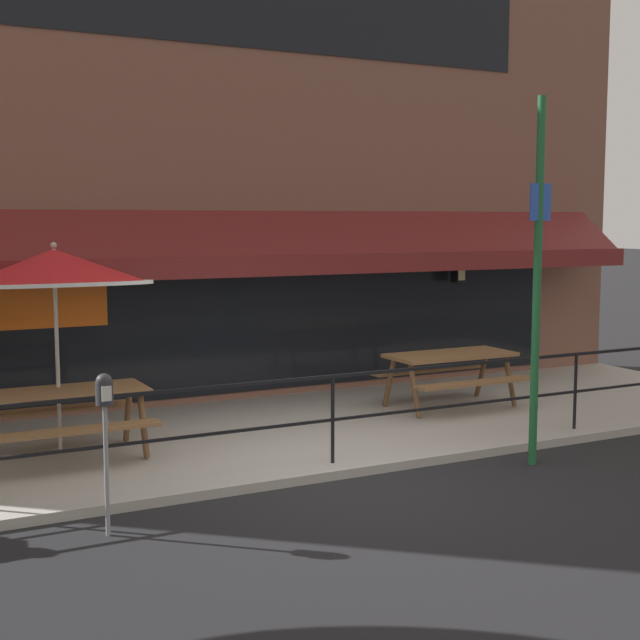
% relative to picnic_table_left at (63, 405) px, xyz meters
% --- Properties ---
extents(ground_plane, '(120.00, 120.00, 0.00)m').
position_rel_picnic_table_left_xyz_m(ground_plane, '(2.54, -1.80, -0.71)').
color(ground_plane, black).
extents(patio_deck, '(15.00, 4.00, 0.10)m').
position_rel_picnic_table_left_xyz_m(patio_deck, '(2.54, 0.20, -0.66)').
color(patio_deck, '#ADA89E').
rests_on(patio_deck, ground).
extents(restaurant_building, '(15.00, 1.60, 8.31)m').
position_rel_picnic_table_left_xyz_m(restaurant_building, '(2.54, 2.43, 3.42)').
color(restaurant_building, brown).
rests_on(restaurant_building, ground).
extents(patio_railing, '(13.84, 0.04, 0.97)m').
position_rel_picnic_table_left_xyz_m(patio_railing, '(2.54, -1.50, 0.09)').
color(patio_railing, black).
rests_on(patio_railing, patio_deck).
extents(picnic_table_left, '(1.80, 1.42, 0.76)m').
position_rel_picnic_table_left_xyz_m(picnic_table_left, '(0.00, 0.00, 0.00)').
color(picnic_table_left, brown).
rests_on(picnic_table_left, patio_deck).
extents(picnic_table_centre, '(1.80, 1.42, 0.76)m').
position_rel_picnic_table_left_xyz_m(picnic_table_centre, '(5.37, 0.30, 0.00)').
color(picnic_table_centre, brown).
rests_on(picnic_table_centre, patio_deck).
extents(patio_umbrella_left, '(2.14, 2.14, 2.38)m').
position_rel_picnic_table_left_xyz_m(patio_umbrella_left, '(-0.00, 0.23, 1.47)').
color(patio_umbrella_left, '#B7B2A8').
rests_on(patio_umbrella_left, patio_deck).
extents(parking_meter_near, '(0.15, 0.16, 1.42)m').
position_rel_picnic_table_left_xyz_m(parking_meter_near, '(-0.10, -2.33, 0.44)').
color(parking_meter_near, gray).
rests_on(parking_meter_near, ground).
extents(street_sign_pole, '(0.28, 0.09, 4.04)m').
position_rel_picnic_table_left_xyz_m(street_sign_pole, '(4.67, -2.25, 1.37)').
color(street_sign_pole, '#1E6033').
rests_on(street_sign_pole, ground).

